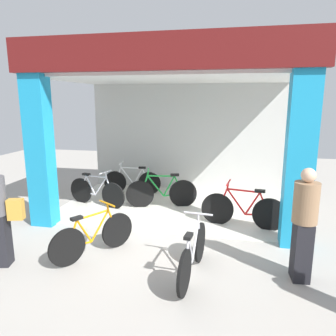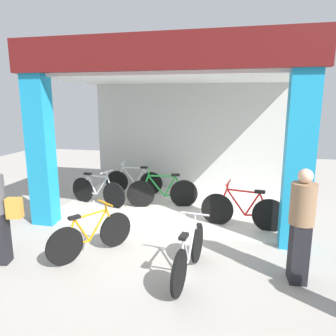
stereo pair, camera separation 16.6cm
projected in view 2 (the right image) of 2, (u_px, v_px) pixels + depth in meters
name	position (u px, v px, depth m)	size (l,w,h in m)	color
ground_plane	(158.00, 233.00, 6.33)	(18.91, 18.91, 0.00)	#9E9991
shop_facade	(177.00, 125.00, 7.55)	(5.65, 3.63, 3.71)	beige
bicycle_inside_0	(163.00, 192.00, 7.79)	(1.68, 0.57, 0.95)	black
bicycle_inside_1	(98.00, 191.00, 7.95)	(1.60, 0.53, 0.91)	black
bicycle_inside_2	(243.00, 211.00, 6.51)	(1.72, 0.47, 0.95)	black
bicycle_inside_3	(134.00, 181.00, 8.95)	(1.61, 0.44, 0.89)	black
bicycle_parked_0	(189.00, 254.00, 4.71)	(0.45, 1.63, 0.90)	black
bicycle_parked_1	(91.00, 236.00, 5.39)	(0.91, 1.35, 0.87)	black
pedestrian_0	(301.00, 225.00, 4.50)	(0.37, 0.37, 1.67)	black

